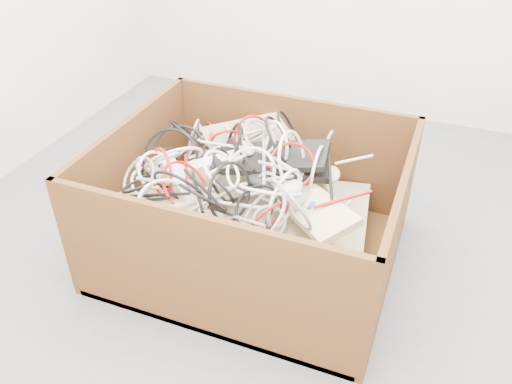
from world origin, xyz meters
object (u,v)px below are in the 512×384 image
(cardboard_box, at_px, (251,227))
(power_strip_left, at_px, (209,165))
(power_strip_right, at_px, (183,187))
(vga_plug, at_px, (315,208))

(cardboard_box, height_order, power_strip_left, cardboard_box)
(cardboard_box, relative_size, power_strip_right, 3.76)
(cardboard_box, bearing_deg, power_strip_left, 169.19)
(vga_plug, bearing_deg, cardboard_box, 175.66)
(power_strip_right, xyz_separation_m, vga_plug, (0.50, 0.05, -0.00))
(power_strip_left, height_order, vga_plug, power_strip_left)
(power_strip_left, xyz_separation_m, power_strip_right, (-0.03, -0.15, -0.02))
(power_strip_right, bearing_deg, power_strip_left, 115.91)
(power_strip_right, height_order, vga_plug, power_strip_right)
(cardboard_box, height_order, vga_plug, cardboard_box)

